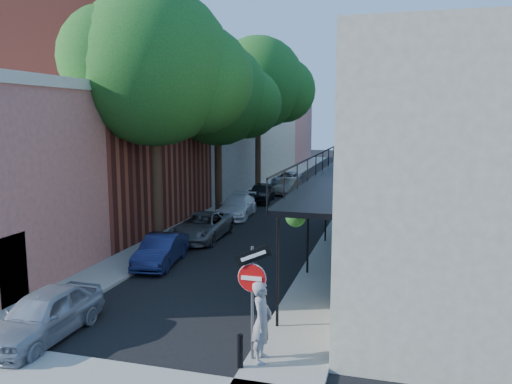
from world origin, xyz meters
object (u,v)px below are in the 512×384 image
Objects in this scene: oak_mid at (225,97)px; oak_far at (265,85)px; parked_car_c at (202,226)px; bollard at (240,351)px; parked_car_e at (261,193)px; sign_post at (252,282)px; parked_car_b at (161,250)px; oak_near at (166,70)px; parked_car_a at (44,315)px; pedestrian at (262,321)px; parked_car_d at (237,207)px; parked_car_g at (287,179)px; parked_car_f at (288,186)px.

oak_far is (0.06, 9.04, 1.20)m from oak_mid.
bollard is at bearing -65.99° from parked_car_c.
oak_mid reaches higher than parked_car_e.
bollard is (-0.16, -0.47, -1.52)m from sign_post.
oak_mid is at bearing 87.22° from parked_car_b.
bollard is 0.07× the size of oak_near.
oak_far reaches higher than bollard.
parked_car_a is 0.86× the size of parked_car_c.
parked_car_e is 2.00× the size of pedestrian.
oak_near is 7.72m from parked_car_b.
sign_post is 12.77m from oak_near.
sign_post is 0.81× the size of parked_car_b.
oak_far reaches higher than pedestrian.
parked_car_d is (0.00, 5.61, 0.00)m from parked_car_c.
oak_far is 3.04× the size of parked_car_a.
parked_car_e is at bearing 103.75° from bollard.
parked_car_c is 19.85m from parked_car_g.
oak_far is 8.56m from parked_car_e.
oak_mid reaches higher than pedestrian.
pedestrian is (6.00, -16.88, 0.46)m from parked_car_d.
parked_car_f is at bearing 70.20° from parked_car_e.
oak_mid is (-6.42, 17.73, 6.54)m from bollard.
parked_car_c reaches higher than parked_car_g.
oak_far reaches higher than parked_car_b.
oak_far is 3.21× the size of parked_car_f.
parked_car_d is (0.00, 17.03, -0.03)m from parked_car_a.
parked_car_b is (0.77, -2.46, -7.27)m from oak_near.
parked_car_e is (0.82, 5.15, -6.39)m from oak_mid.
parked_car_b is 0.94× the size of parked_car_e.
parked_car_a is at bearing -87.31° from oak_mid.
oak_mid reaches higher than bollard.
parked_car_b is (0.75, -19.47, -7.65)m from oak_far.
parked_car_g is at bearing 89.56° from parked_car_a.
oak_near reaches higher than parked_car_e.
parked_car_c reaches higher than bollard.
bollard is 9.20m from parked_car_b.
parked_car_c is at bearing -82.24° from oak_mid.
bollard is at bearing -81.41° from parked_car_e.
pedestrian reaches higher than parked_car_d.
parked_car_e is (-5.76, 22.41, -1.37)m from sign_post.
oak_far reaches higher than parked_car_g.
parked_car_e is at bearing 85.60° from parked_car_d.
parked_car_g is (0.00, 19.85, -0.04)m from parked_car_c.
parked_car_a is at bearing -94.40° from parked_car_d.
parked_car_d is (0.00, 10.04, 0.03)m from parked_car_b.
oak_far is 2.70× the size of parked_car_d.
parked_car_b is 4.42m from parked_car_c.
oak_mid is 9.12m from oak_far.
oak_near is 17.01m from oak_far.
oak_near is 11.91m from parked_car_a.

